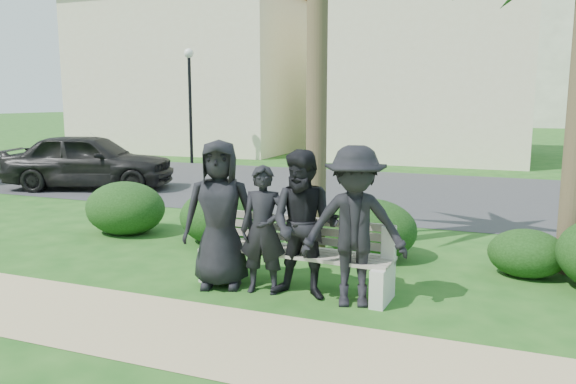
% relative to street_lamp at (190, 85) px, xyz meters
% --- Properties ---
extents(ground, '(160.00, 160.00, 0.00)m').
position_rel_street_lamp_xyz_m(ground, '(9.00, -12.00, -2.94)').
color(ground, '#1A4C15').
rests_on(ground, ground).
extents(footpath, '(30.00, 1.60, 0.01)m').
position_rel_street_lamp_xyz_m(footpath, '(9.00, -13.80, -2.94)').
color(footpath, tan).
rests_on(footpath, ground).
extents(asphalt_street, '(160.00, 8.00, 0.01)m').
position_rel_street_lamp_xyz_m(asphalt_street, '(9.00, -4.00, -2.94)').
color(asphalt_street, '#2D2D30').
rests_on(asphalt_street, ground).
extents(stucco_bldg_left, '(10.40, 8.40, 7.30)m').
position_rel_street_lamp_xyz_m(stucco_bldg_left, '(-3.00, 6.00, 0.72)').
color(stucco_bldg_left, beige).
rests_on(stucco_bldg_left, ground).
extents(stucco_bldg_right, '(8.40, 8.40, 7.30)m').
position_rel_street_lamp_xyz_m(stucco_bldg_right, '(8.00, 6.00, 0.72)').
color(stucco_bldg_right, beige).
rests_on(stucco_bldg_right, ground).
extents(street_lamp, '(0.36, 0.36, 4.29)m').
position_rel_street_lamp_xyz_m(street_lamp, '(0.00, 0.00, 0.00)').
color(street_lamp, black).
rests_on(street_lamp, ground).
extents(park_bench, '(2.55, 0.72, 0.88)m').
position_rel_street_lamp_xyz_m(park_bench, '(8.79, -12.07, -2.55)').
color(park_bench, gray).
rests_on(park_bench, ground).
extents(man_a, '(1.08, 0.88, 1.91)m').
position_rel_street_lamp_xyz_m(man_a, '(7.87, -12.34, -1.99)').
color(man_a, black).
rests_on(man_a, ground).
extents(man_b, '(0.64, 0.48, 1.61)m').
position_rel_street_lamp_xyz_m(man_b, '(8.49, -12.35, -2.14)').
color(man_b, black).
rests_on(man_b, ground).
extents(man_c, '(0.90, 0.70, 1.82)m').
position_rel_street_lamp_xyz_m(man_c, '(9.03, -12.35, -2.03)').
color(man_c, black).
rests_on(man_c, ground).
extents(man_d, '(1.37, 1.01, 1.90)m').
position_rel_street_lamp_xyz_m(man_d, '(9.66, -12.38, -1.99)').
color(man_d, black).
rests_on(man_d, ground).
extents(hedge_a, '(1.50, 1.24, 0.98)m').
position_rel_street_lamp_xyz_m(hedge_a, '(4.85, -10.35, -2.46)').
color(hedge_a, black).
rests_on(hedge_a, ground).
extents(hedge_b, '(1.44, 1.19, 0.94)m').
position_rel_street_lamp_xyz_m(hedge_b, '(6.79, -10.33, -2.47)').
color(hedge_b, black).
rests_on(hedge_b, ground).
extents(hedge_d, '(1.45, 1.20, 0.95)m').
position_rel_street_lamp_xyz_m(hedge_d, '(9.36, -10.31, -2.47)').
color(hedge_d, black).
rests_on(hedge_d, ground).
extents(hedge_e, '(1.03, 0.85, 0.67)m').
position_rel_street_lamp_xyz_m(hedge_e, '(11.59, -10.41, -2.61)').
color(hedge_e, black).
rests_on(hedge_e, ground).
extents(car_a, '(4.80, 3.10, 1.52)m').
position_rel_street_lamp_xyz_m(car_a, '(0.69, -6.42, -2.18)').
color(car_a, black).
rests_on(car_a, ground).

